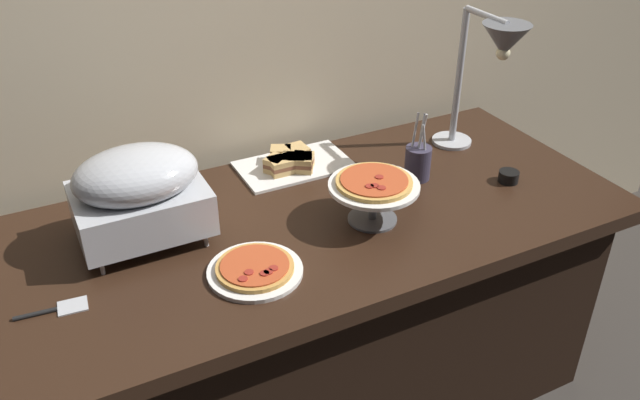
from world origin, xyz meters
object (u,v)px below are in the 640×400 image
pizza_plate_front (255,269)px  utensil_holder (418,162)px  chafing_dish (139,191)px  heat_lamp (495,53)px  pizza_plate_center (374,188)px  sauce_cup_near (509,176)px  sandwich_platter (292,162)px  serving_spatula (55,310)px

pizza_plate_front → utensil_holder: bearing=19.3°
chafing_dish → heat_lamp: bearing=-2.7°
pizza_plate_center → utensil_holder: bearing=30.4°
sauce_cup_near → utensil_holder: utensil_holder is taller
heat_lamp → sandwich_platter: size_ratio=1.31×
pizza_plate_front → sauce_cup_near: (0.91, 0.08, 0.01)m
chafing_dish → sauce_cup_near: bearing=-10.6°
pizza_plate_front → sandwich_platter: bearing=55.4°
pizza_plate_front → heat_lamp: bearing=14.2°
chafing_dish → heat_lamp: heat_lamp is taller
pizza_plate_front → sandwich_platter: sandwich_platter is taller
sauce_cup_near → serving_spatula: (-1.39, 0.00, -0.02)m
chafing_dish → utensil_holder: size_ratio=1.52×
pizza_plate_front → chafing_dish: bearing=126.8°
sauce_cup_near → heat_lamp: bearing=86.7°
heat_lamp → serving_spatula: 1.46m
heat_lamp → pizza_plate_front: heat_lamp is taller
pizza_plate_center → serving_spatula: bearing=179.9°
utensil_holder → pizza_plate_center: bearing=-149.6°
pizza_plate_front → serving_spatula: bearing=170.5°
sauce_cup_near → pizza_plate_center: bearing=179.7°
pizza_plate_front → sandwich_platter: 0.57m
chafing_dish → sauce_cup_near: (1.12, -0.21, -0.13)m
pizza_plate_center → heat_lamp: bearing=16.4°
pizza_plate_front → sandwich_platter: (0.32, 0.47, 0.01)m
pizza_plate_front → pizza_plate_center: 0.42m
heat_lamp → sandwich_platter: 0.73m
chafing_dish → sauce_cup_near: size_ratio=5.41×
utensil_holder → heat_lamp: bearing=0.4°
chafing_dish → sauce_cup_near: chafing_dish is taller
utensil_holder → chafing_dish: bearing=176.4°
pizza_plate_front → pizza_plate_center: size_ratio=0.96×
heat_lamp → pizza_plate_center: bearing=-163.6°
pizza_plate_front → sandwich_platter: size_ratio=0.67×
chafing_dish → sandwich_platter: size_ratio=0.94×
sandwich_platter → pizza_plate_front: bearing=-124.6°
pizza_plate_front → pizza_plate_center: pizza_plate_center is taller
sandwich_platter → sauce_cup_near: sandwich_platter is taller
chafing_dish → pizza_plate_center: bearing=-18.5°
pizza_plate_center → sandwich_platter: (-0.08, 0.39, -0.08)m
heat_lamp → utensil_holder: (-0.26, -0.00, -0.32)m
pizza_plate_front → sauce_cup_near: bearing=4.8°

